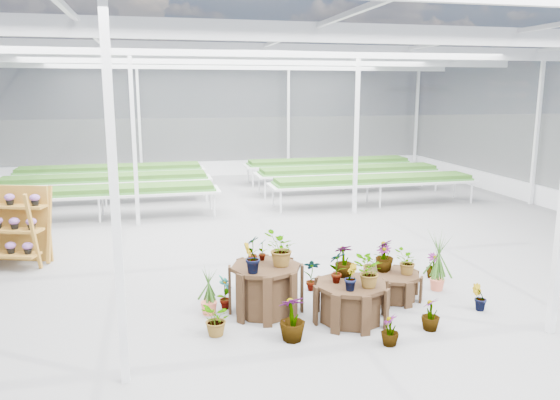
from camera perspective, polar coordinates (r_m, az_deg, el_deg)
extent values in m
plane|color=gray|center=(11.21, 0.64, -6.65)|extent=(24.00, 24.00, 0.00)
cylinder|color=#352212|center=(8.75, -1.47, -9.27)|extent=(1.32, 1.32, 0.78)
cylinder|color=#352212|center=(8.56, 7.40, -10.49)|extent=(1.18, 1.18, 0.60)
cylinder|color=#352212|center=(9.56, 11.58, -8.77)|extent=(1.12, 1.12, 0.44)
imported|color=#2C561A|center=(8.70, -2.87, -5.12)|extent=(0.29, 0.28, 0.45)
imported|color=#2C561A|center=(8.49, 0.11, -5.13)|extent=(0.67, 0.67, 0.56)
imported|color=#2C561A|center=(8.83, -1.87, -5.14)|extent=(0.22, 0.23, 0.37)
imported|color=#2C561A|center=(8.19, -3.02, -6.06)|extent=(0.34, 0.33, 0.49)
imported|color=#2C561A|center=(8.36, 5.96, -6.94)|extent=(0.31, 0.26, 0.51)
imported|color=#2C561A|center=(8.24, 9.15, -7.44)|extent=(0.52, 0.49, 0.47)
imported|color=#2C561A|center=(8.65, 6.71, -6.27)|extent=(0.29, 0.29, 0.52)
imported|color=#2C561A|center=(8.11, 7.38, -7.98)|extent=(0.25, 0.27, 0.40)
imported|color=#2C561A|center=(9.49, 10.77, -6.00)|extent=(0.36, 0.36, 0.47)
imported|color=#2C561A|center=(9.43, 13.13, -6.32)|extent=(0.49, 0.47, 0.44)
imported|color=#2C561A|center=(9.57, 10.88, -5.62)|extent=(0.42, 0.42, 0.54)
imported|color=#2C561A|center=(8.06, -6.63, -12.30)|extent=(0.48, 0.53, 0.50)
imported|color=#2C561A|center=(8.95, -5.79, -9.56)|extent=(0.32, 0.36, 0.57)
imported|color=#2C561A|center=(7.85, 1.31, -12.23)|extent=(0.41, 0.41, 0.67)
imported|color=#2C561A|center=(7.90, 11.42, -13.15)|extent=(0.35, 0.35, 0.45)
imported|color=#2C561A|center=(8.49, 15.49, -11.39)|extent=(0.39, 0.39, 0.50)
imported|color=#2C561A|center=(9.44, 20.09, -9.53)|extent=(0.29, 0.26, 0.44)
imported|color=#2C561A|center=(10.72, 15.70, -6.63)|extent=(0.29, 0.29, 0.47)
imported|color=#2C561A|center=(10.54, 9.54, -6.60)|extent=(0.48, 0.43, 0.49)
imported|color=#2C561A|center=(9.70, 3.35, -7.79)|extent=(0.36, 0.29, 0.58)
imported|color=#2C561A|center=(9.67, -3.47, -7.74)|extent=(0.46, 0.46, 0.62)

